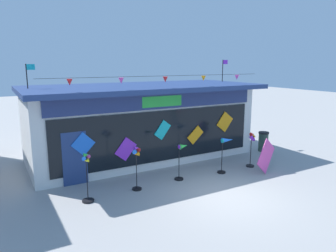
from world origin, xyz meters
The scene contains 9 objects.
ground_plane centered at (0.00, 0.00, 0.00)m, with size 80.00×80.00×0.00m, color #9E9B99.
kite_shop_building centered at (-0.53, 5.62, 1.75)m, with size 10.54×4.83×4.61m.
wind_spinner_far_left centered at (-4.20, 1.89, 0.83)m, with size 0.39×0.39×1.66m.
wind_spinner_left centered at (-2.42, 2.00, 1.02)m, with size 0.38×0.34×1.63m.
wind_spinner_center_left centered at (-0.47, 2.12, 0.90)m, with size 0.59×0.35×1.41m.
wind_spinner_center_right centered at (1.51, 1.90, 1.05)m, with size 0.69×0.34×1.47m.
wind_spinner_right centered at (2.93, 1.90, 0.98)m, with size 0.40×0.35×1.54m.
trash_bin centered at (5.28, 3.45, 0.51)m, with size 0.52×0.52×1.00m.
display_kite_on_ground centered at (2.99, 1.11, 0.69)m, with size 0.71×0.03×1.29m, color #EA4CA3.
Camera 1 is at (-6.68, -7.72, 4.44)m, focal length 33.69 mm.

